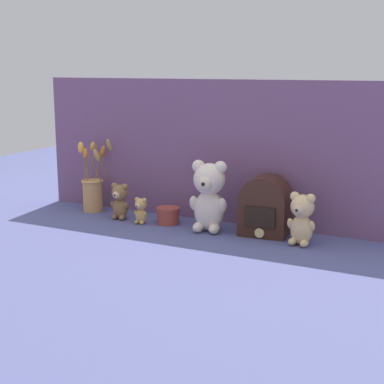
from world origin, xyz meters
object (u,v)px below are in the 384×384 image
teddy_bear_medium (302,218)px  decorative_tin_tall (168,215)px  flower_vase (93,189)px  vintage_radio (265,207)px  teddy_bear_large (209,195)px  teddy_bear_tiny (141,210)px  teddy_bear_small (120,200)px

teddy_bear_medium → decorative_tin_tall: teddy_bear_medium is taller
flower_vase → decorative_tin_tall: (0.38, -0.04, -0.06)m
vintage_radio → decorative_tin_tall: bearing=-175.9°
teddy_bear_large → vintage_radio: teddy_bear_large is taller
teddy_bear_tiny → flower_vase: 0.30m
teddy_bear_medium → vintage_radio: 0.17m
teddy_bear_large → teddy_bear_small: (-0.39, -0.00, -0.06)m
teddy_bear_medium → decorative_tin_tall: bearing=176.2°
vintage_radio → flower_vase: bearing=179.5°
teddy_bear_medium → flower_vase: size_ratio=0.58×
teddy_bear_small → vintage_radio: (0.59, 0.05, 0.03)m
teddy_bear_large → decorative_tin_tall: bearing=173.1°
teddy_bear_small → flower_vase: size_ratio=0.46×
teddy_bear_large → teddy_bear_medium: size_ratio=1.45×
vintage_radio → teddy_bear_small: bearing=-174.8°
teddy_bear_large → decorative_tin_tall: size_ratio=2.92×
teddy_bear_large → teddy_bear_small: 0.40m
vintage_radio → decorative_tin_tall: size_ratio=2.39×
teddy_bear_large → teddy_bear_medium: bearing=-2.1°
vintage_radio → teddy_bear_large: bearing=-165.9°
teddy_bear_large → vintage_radio: size_ratio=1.22×
teddy_bear_medium → teddy_bear_small: teddy_bear_medium is taller
decorative_tin_tall → flower_vase: bearing=174.7°
flower_vase → vintage_radio: size_ratio=1.45×
teddy_bear_small → flower_vase: (-0.18, 0.06, 0.02)m
vintage_radio → decorative_tin_tall: (-0.39, -0.03, -0.07)m
teddy_bear_medium → teddy_bear_small: (-0.75, 0.01, -0.02)m
teddy_bear_tiny → flower_vase: (-0.29, 0.08, 0.04)m
teddy_bear_small → flower_vase: bearing=160.9°
vintage_radio → decorative_tin_tall: 0.39m
teddy_bear_large → decorative_tin_tall: teddy_bear_large is taller
teddy_bear_small → teddy_bear_medium: bearing=-0.7°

